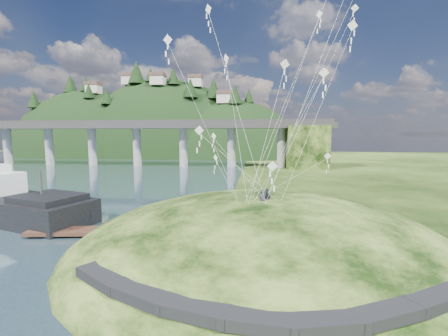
# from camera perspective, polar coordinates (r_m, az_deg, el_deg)

# --- Properties ---
(ground) EXTENTS (320.00, 320.00, 0.00)m
(ground) POSITION_cam_1_polar(r_m,az_deg,el_deg) (27.15, -10.30, -16.20)
(ground) COLOR black
(ground) RESTS_ON ground
(grass_hill) EXTENTS (36.00, 32.00, 13.00)m
(grass_hill) POSITION_cam_1_polar(r_m,az_deg,el_deg) (28.55, 7.45, -18.26)
(grass_hill) COLOR black
(grass_hill) RESTS_ON ground
(footpath) EXTENTS (22.29, 5.84, 0.83)m
(footpath) POSITION_cam_1_polar(r_m,az_deg,el_deg) (16.46, 6.25, -23.99)
(footpath) COLOR black
(footpath) RESTS_ON ground
(bridge) EXTENTS (160.00, 11.00, 15.00)m
(bridge) POSITION_cam_1_polar(r_m,az_deg,el_deg) (99.93, -13.33, 5.89)
(bridge) COLOR #2D2B2B
(bridge) RESTS_ON ground
(far_ridge) EXTENTS (153.00, 70.00, 94.50)m
(far_ridge) POSITION_cam_1_polar(r_m,az_deg,el_deg) (155.79, -12.59, -0.27)
(far_ridge) COLOR black
(far_ridge) RESTS_ON ground
(work_barge) EXTENTS (25.38, 13.50, 8.57)m
(work_barge) POSITION_cam_1_polar(r_m,az_deg,el_deg) (46.45, -36.39, -5.06)
(work_barge) COLOR black
(work_barge) RESTS_ON ground
(wooden_dock) EXTENTS (15.16, 4.55, 1.07)m
(wooden_dock) POSITION_cam_1_polar(r_m,az_deg,el_deg) (34.02, -22.15, -11.02)
(wooden_dock) COLOR #351F16
(wooden_dock) RESTS_ON ground
(kite_flyers) EXTENTS (1.24, 1.41, 1.89)m
(kite_flyers) POSITION_cam_1_polar(r_m,az_deg,el_deg) (25.29, 7.80, -3.92)
(kite_flyers) COLOR #23242F
(kite_flyers) RESTS_ON ground
(kite_swarm) EXTENTS (17.81, 16.96, 20.16)m
(kite_swarm) POSITION_cam_1_polar(r_m,az_deg,el_deg) (27.88, 11.33, 20.13)
(kite_swarm) COLOR white
(kite_swarm) RESTS_ON ground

